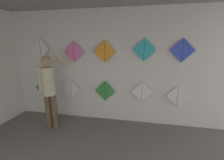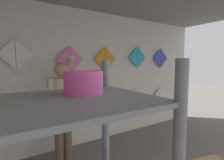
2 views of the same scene
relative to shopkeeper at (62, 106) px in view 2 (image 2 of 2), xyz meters
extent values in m
cube|color=silver|center=(1.14, 0.70, 0.36)|extent=(5.79, 0.06, 2.80)
cylinder|color=#D84C99|center=(-0.61, -2.25, 0.62)|extent=(0.11, 0.11, 0.07)
cylinder|color=brown|center=(-0.07, -0.02, -0.62)|extent=(0.13, 0.13, 0.85)
cylinder|color=brown|center=(0.07, 0.00, -0.62)|extent=(0.13, 0.13, 0.85)
cylinder|color=beige|center=(0.00, -0.01, 0.12)|extent=(0.30, 0.30, 0.64)
sphere|color=tan|center=(0.00, -0.01, 0.58)|extent=(0.23, 0.23, 0.23)
cylinder|color=beige|center=(-0.18, -0.04, 0.16)|extent=(0.11, 0.11, 0.57)
cylinder|color=beige|center=(0.18, 0.24, 0.60)|extent=(0.11, 0.52, 0.41)
cube|color=#338C38|center=(-0.58, 0.61, -0.25)|extent=(0.54, 0.01, 0.54)
cylinder|color=black|center=(-0.58, 0.61, -0.25)|extent=(0.01, 0.01, 0.51)
cube|color=white|center=(0.22, 0.61, -0.22)|extent=(0.54, 0.01, 0.54)
cylinder|color=black|center=(0.22, 0.61, -0.22)|extent=(0.01, 0.01, 0.51)
cube|color=#338C38|center=(1.16, 0.61, -0.23)|extent=(0.54, 0.01, 0.54)
cylinder|color=black|center=(1.16, 0.61, -0.23)|extent=(0.01, 0.01, 0.51)
cube|color=white|center=(2.09, 0.61, -0.21)|extent=(0.54, 0.01, 0.54)
cylinder|color=black|center=(2.09, 0.61, -0.21)|extent=(0.01, 0.01, 0.51)
sphere|color=white|center=(2.09, 0.60, -0.52)|extent=(0.04, 0.04, 0.04)
sphere|color=white|center=(2.09, 0.60, -0.59)|extent=(0.04, 0.04, 0.04)
sphere|color=white|center=(2.09, 0.60, -0.66)|extent=(0.04, 0.04, 0.04)
cube|color=white|center=(2.92, 0.61, -0.26)|extent=(0.54, 0.01, 0.54)
cylinder|color=black|center=(2.92, 0.61, -0.26)|extent=(0.01, 0.01, 0.51)
cube|color=white|center=(-0.57, 0.61, 0.82)|extent=(0.54, 0.01, 0.54)
cylinder|color=black|center=(-0.57, 0.61, 0.82)|extent=(0.01, 0.01, 0.51)
cube|color=pink|center=(0.37, 0.61, 0.75)|extent=(0.54, 0.01, 0.54)
cylinder|color=black|center=(0.37, 0.61, 0.75)|extent=(0.01, 0.01, 0.51)
cube|color=orange|center=(1.16, 0.61, 0.77)|extent=(0.54, 0.01, 0.54)
cylinder|color=black|center=(1.16, 0.61, 0.77)|extent=(0.01, 0.01, 0.51)
cube|color=#28B2C6|center=(2.09, 0.61, 0.82)|extent=(0.54, 0.01, 0.54)
cylinder|color=black|center=(2.09, 0.61, 0.82)|extent=(0.01, 0.01, 0.51)
cube|color=blue|center=(2.92, 0.61, 0.81)|extent=(0.54, 0.01, 0.54)
cylinder|color=black|center=(2.92, 0.61, 0.81)|extent=(0.01, 0.01, 0.51)
camera|label=1|loc=(2.03, -2.95, 0.95)|focal=24.00mm
camera|label=2|loc=(-0.80, -2.71, 0.67)|focal=28.00mm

